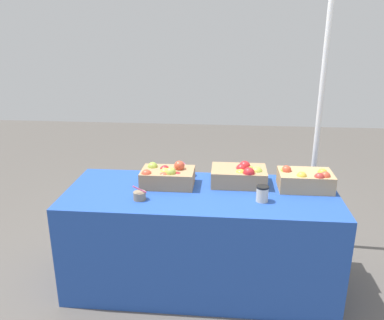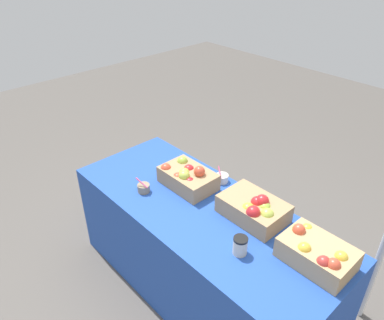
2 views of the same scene
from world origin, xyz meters
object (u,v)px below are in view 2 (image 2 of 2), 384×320
at_px(apple_crate_right, 187,177).
at_px(coffee_cup, 240,246).
at_px(apple_crate_middle, 254,209).
at_px(sample_bowl_near, 222,178).
at_px(sample_bowl_mid, 144,188).
at_px(apple_crate_left, 317,252).

relative_size(apple_crate_right, coffee_cup, 3.53).
distance_m(apple_crate_middle, sample_bowl_near, 0.42).
xyz_separation_m(apple_crate_middle, sample_bowl_near, (-0.40, 0.14, -0.04)).
relative_size(apple_crate_middle, coffee_cup, 3.71).
xyz_separation_m(apple_crate_right, sample_bowl_near, (0.13, 0.21, -0.04)).
relative_size(apple_crate_middle, apple_crate_right, 1.05).
bearing_deg(sample_bowl_mid, apple_crate_middle, 26.37).
xyz_separation_m(apple_crate_middle, coffee_cup, (0.14, -0.29, -0.02)).
bearing_deg(coffee_cup, apple_crate_left, 37.49).
height_order(apple_crate_left, coffee_cup, apple_crate_left).
bearing_deg(sample_bowl_near, apple_crate_left, -12.11).
relative_size(apple_crate_left, coffee_cup, 3.49).
distance_m(apple_crate_right, sample_bowl_mid, 0.30).
xyz_separation_m(apple_crate_middle, apple_crate_right, (-0.53, -0.07, 0.00)).
bearing_deg(sample_bowl_mid, apple_crate_left, 14.46).
bearing_deg(coffee_cup, sample_bowl_mid, -176.56).
relative_size(apple_crate_middle, sample_bowl_near, 3.59).
height_order(apple_crate_left, sample_bowl_mid, apple_crate_left).
relative_size(apple_crate_left, sample_bowl_near, 3.38).
distance_m(apple_crate_middle, apple_crate_right, 0.53).
xyz_separation_m(apple_crate_left, sample_bowl_mid, (-1.13, -0.29, -0.04)).
xyz_separation_m(apple_crate_right, sample_bowl_mid, (-0.15, -0.26, -0.04)).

